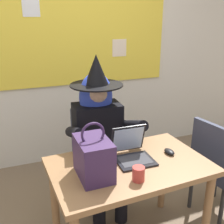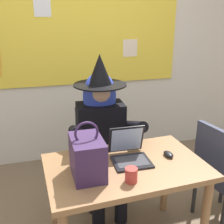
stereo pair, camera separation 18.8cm
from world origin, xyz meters
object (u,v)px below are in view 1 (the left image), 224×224
at_px(person_costumed, 99,126).
at_px(handbag, 93,158).
at_px(coffee_mug, 139,174).
at_px(desk_main, 129,177).
at_px(laptop, 132,152).
at_px(chair_extra_corner, 217,165).
at_px(chair_at_desk, 95,149).
at_px(computer_mouse, 169,152).

relative_size(person_costumed, handbag, 3.75).
bearing_deg(coffee_mug, person_costumed, 89.44).
xyz_separation_m(desk_main, laptop, (0.05, 0.07, 0.16)).
relative_size(desk_main, chair_extra_corner, 1.26).
relative_size(person_costumed, laptop, 4.85).
bearing_deg(chair_extra_corner, coffee_mug, -172.70).
relative_size(laptop, chair_extra_corner, 0.32).
bearing_deg(laptop, chair_at_desk, 98.95).
bearing_deg(coffee_mug, handbag, 147.90).
bearing_deg(laptop, computer_mouse, -5.64).
height_order(chair_at_desk, person_costumed, person_costumed).
bearing_deg(desk_main, person_costumed, 92.85).
distance_m(computer_mouse, coffee_mug, 0.45).
bearing_deg(desk_main, chair_extra_corner, 2.86).
relative_size(chair_at_desk, computer_mouse, 8.74).
relative_size(computer_mouse, chair_extra_corner, 0.11).
bearing_deg(coffee_mug, laptop, 72.69).
distance_m(chair_at_desk, computer_mouse, 0.81).
relative_size(person_costumed, computer_mouse, 13.62).
bearing_deg(laptop, handbag, -158.44).
distance_m(handbag, chair_extra_corner, 1.18).
bearing_deg(chair_extra_corner, handbag, 176.27).
relative_size(laptop, computer_mouse, 2.81).
relative_size(chair_at_desk, chair_extra_corner, 1.00).
distance_m(person_costumed, computer_mouse, 0.67).
distance_m(laptop, chair_extra_corner, 0.84).
height_order(computer_mouse, coffee_mug, coffee_mug).
xyz_separation_m(person_costumed, laptop, (0.08, -0.52, -0.02)).
height_order(person_costumed, chair_extra_corner, person_costumed).
relative_size(laptop, coffee_mug, 3.07).
xyz_separation_m(chair_at_desk, person_costumed, (0.00, -0.12, 0.28)).
bearing_deg(laptop, desk_main, -124.47).
bearing_deg(person_costumed, chair_extra_corner, 61.11).
bearing_deg(person_costumed, desk_main, 5.86).
relative_size(person_costumed, chair_extra_corner, 1.56).
bearing_deg(computer_mouse, chair_at_desk, 116.79).
bearing_deg(chair_extra_corner, computer_mouse, 172.97).
height_order(laptop, handbag, handbag).
relative_size(desk_main, person_costumed, 0.81).
bearing_deg(desk_main, computer_mouse, 4.77).
relative_size(handbag, coffee_mug, 3.98).
distance_m(chair_at_desk, person_costumed, 0.31).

